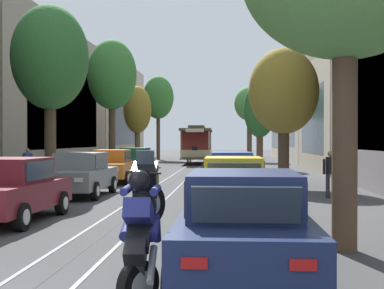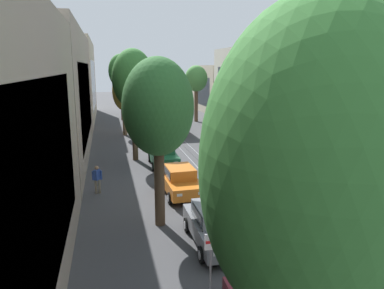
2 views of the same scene
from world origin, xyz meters
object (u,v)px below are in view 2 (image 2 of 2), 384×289
Objects in this scene: street_tree_kerb_right_second at (326,121)px; street_tree_kerb_left_near at (311,179)px; street_tree_kerb_left_second at (158,108)px; pedestrian_crossing_far at (97,178)px; street_tree_kerb_right_mid at (234,99)px; parked_car_grey_mid_left at (215,225)px; street_tree_kerb_right_fourth at (196,80)px; parked_car_orange_fourth_left at (180,181)px; cable_car_trolley at (167,115)px; street_sign_post at (210,264)px; street_tree_kerb_left_mid at (133,80)px; parked_car_green_fifth_left at (163,155)px; street_tree_kerb_left_fourth at (124,92)px; street_tree_kerb_left_far at (121,72)px; parked_car_blue_mid_right at (318,203)px.

street_tree_kerb_left_near is at bearing -123.84° from street_tree_kerb_right_second.
street_tree_kerb_left_second is 7.26m from pedestrian_crossing_far.
parked_car_grey_mid_left is at bearing -111.46° from street_tree_kerb_right_mid.
street_tree_kerb_right_second is (7.78, 4.64, 3.33)m from parked_car_grey_mid_left.
street_tree_kerb_left_second reaches higher than street_tree_kerb_right_fourth.
street_tree_kerb_right_second is at bearing -89.41° from street_tree_kerb_right_fourth.
street_tree_kerb_right_mid is at bearing -89.39° from street_tree_kerb_right_fourth.
cable_car_trolley reaches higher than parked_car_orange_fourth_left.
street_sign_post is (-1.41, -4.24, 0.83)m from parked_car_grey_mid_left.
street_tree_kerb_right_mid is (9.66, 4.79, -1.96)m from street_tree_kerb_left_mid.
cable_car_trolley is at bearing 102.43° from street_tree_kerb_right_second.
street_tree_kerb_left_near is 17.39m from street_tree_kerb_right_second.
street_tree_kerb_left_fourth is (-2.06, 13.08, 3.73)m from parked_car_green_fifth_left.
street_tree_kerb_left_near is 0.93× the size of street_tree_kerb_left_mid.
street_tree_kerb_left_far reaches higher than street_tree_kerb_left_second.
street_sign_post is at bearing -110.93° from street_tree_kerb_right_mid.
street_tree_kerb_left_near is 46.71m from street_tree_kerb_left_far.
parked_car_grey_mid_left and parked_car_blue_mid_right have the same top height.
pedestrian_crossing_far is at bearing -131.69° from parked_car_green_fifth_left.
street_tree_kerb_left_second reaches higher than pedestrian_crossing_far.
street_tree_kerb_right_mid is (7.63, 19.41, 3.38)m from parked_car_grey_mid_left.
street_tree_kerb_right_fourth reaches higher than parked_car_grey_mid_left.
street_tree_kerb_left_near is 35.32m from street_tree_kerb_left_fourth.
street_tree_kerb_left_near is 1.05× the size of street_tree_kerb_left_second.
parked_car_blue_mid_right is at bearing -63.23° from parked_car_green_fifth_left.
street_tree_kerb_left_near is at bearing -100.81° from parked_car_grey_mid_left.
street_tree_kerb_left_second is 26.15m from cable_car_trolley.
street_tree_kerb_left_mid is 5.18× the size of pedestrian_crossing_far.
cable_car_trolley is (-5.11, 23.18, -2.47)m from street_tree_kerb_right_second.
parked_car_blue_mid_right is 8.74m from street_tree_kerb_left_second.
street_tree_kerb_left_mid is 9.38m from pedestrian_crossing_far.
street_tree_kerb_left_fourth is at bearing -140.79° from street_tree_kerb_right_fourth.
street_tree_kerb_right_mid is (9.54, 17.07, -1.17)m from street_tree_kerb_left_second.
street_tree_kerb_left_fourth is at bearing 91.10° from street_tree_kerb_left_mid.
parked_car_blue_mid_right is at bearing -8.28° from street_tree_kerb_left_second.
parked_car_orange_fourth_left is (-0.19, 6.15, 0.00)m from parked_car_grey_mid_left.
street_tree_kerb_left_near is 12.08m from street_tree_kerb_left_second.
street_tree_kerb_right_fourth is at bearing 90.59° from street_tree_kerb_right_second.
street_tree_kerb_left_second reaches higher than parked_car_grey_mid_left.
parked_car_orange_fourth_left is 21.87m from cable_car_trolley.
street_tree_kerb_left_far is 20.13m from street_tree_kerb_right_mid.
street_tree_kerb_left_fourth is 0.91× the size of street_tree_kerb_right_fourth.
street_tree_kerb_left_near reaches higher than street_tree_kerb_right_second.
street_tree_kerb_left_fourth is 1.04× the size of street_tree_kerb_right_mid.
street_tree_kerb_right_mid reaches higher than parked_car_grey_mid_left.
pedestrian_crossing_far is (-2.82, -29.65, -5.55)m from street_tree_kerb_left_far.
street_tree_kerb_left_near is 0.90× the size of street_tree_kerb_left_far.
street_tree_kerb_left_mid is 0.92× the size of cable_car_trolley.
street_tree_kerb_left_near reaches higher than parked_car_green_fifth_left.
cable_car_trolley is (4.58, 25.48, -3.69)m from street_tree_kerb_left_second.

